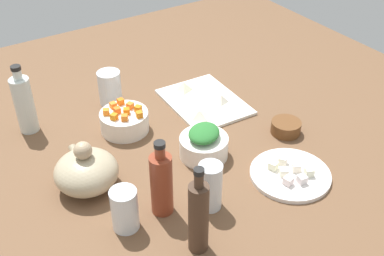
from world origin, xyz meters
TOP-DOWN VIEW (x-y plane):
  - tabletop at (0.00, 0.00)cm, footprint 190.00×190.00cm
  - cutting_board at (15.73, -14.97)cm, footprint 29.91×23.40cm
  - plate_tofu at (-27.43, -13.91)cm, footprint 21.81×21.81cm
  - bowl_greens at (-7.20, 0.67)cm, footprint 13.82×13.82cm
  - bowl_carrots at (16.30, 13.94)cm, footprint 14.70×14.70cm
  - bowl_small_side at (-11.46, -26.48)cm, footprint 9.02×9.02cm
  - teapot at (-1.74, 33.56)cm, footprint 18.21×16.62cm
  - bottle_0 at (32.25, 38.50)cm, footprint 5.80×5.80cm
  - bottle_1 at (-19.74, 21.40)cm, footprint 5.47×5.47cm
  - bottle_2 at (-34.45, 20.51)cm, footprint 4.56×4.56cm
  - drinking_glass_0 at (-19.75, 31.46)cm, footprint 6.51×6.51cm
  - drinking_glass_1 at (-24.82, 10.73)cm, footprint 5.99×5.99cm
  - drinking_glass_2 at (32.99, 10.79)cm, footprint 7.55×7.55cm
  - carrot_cube_0 at (17.52, 11.10)cm, footprint 2.42×2.42cm
  - carrot_cube_1 at (12.58, 15.38)cm, footprint 2.49×2.49cm
  - carrot_cube_2 at (15.35, 13.37)cm, footprint 2.44×2.44cm
  - carrot_cube_3 at (14.67, 17.77)cm, footprint 2.45×2.45cm
  - carrot_cube_4 at (21.14, 12.52)cm, footprint 1.91×1.91cm
  - carrot_cube_5 at (14.70, 9.82)cm, footprint 2.49×2.49cm
  - carrot_cube_6 at (20.49, 15.34)cm, footprint 1.89×1.89cm
  - carrot_cube_7 at (17.30, 15.54)cm, footprint 1.83×1.83cm
  - carrot_cube_8 at (18.26, 18.66)cm, footprint 2.40×2.40cm
  - carrot_cube_9 at (11.69, 11.00)cm, footprint 2.13×2.13cm
  - chopped_greens_mound at (-7.20, 0.67)cm, footprint 12.98×13.32cm
  - tofu_cube_0 at (-31.93, -13.66)cm, footprint 2.46×2.46cm
  - tofu_cube_1 at (-27.10, -11.69)cm, footprint 3.02×3.02cm
  - tofu_cube_2 at (-27.48, -15.77)cm, footprint 3.02×3.02cm
  - tofu_cube_3 at (-23.58, -11.05)cm, footprint 2.82×2.82cm
  - tofu_cube_4 at (-23.31, -14.69)cm, footprint 3.05×3.05cm
  - tofu_cube_5 at (-30.78, -17.35)cm, footprint 2.88×2.88cm
  - tofu_cube_6 at (-30.39, -10.28)cm, footprint 2.62×2.62cm
  - dumpling_0 at (12.13, -19.31)cm, footprint 5.58×5.45cm
  - dumpling_1 at (25.37, -13.01)cm, footprint 7.00×6.74cm
  - dumpling_2 at (8.61, -8.16)cm, footprint 6.47×6.13cm

SIDE VIEW (x-z plane):
  - tabletop at x=0.00cm, z-range 0.00..3.00cm
  - cutting_board at x=15.73cm, z-range 3.00..4.00cm
  - plate_tofu at x=-27.43cm, z-range 3.00..4.20cm
  - bowl_small_side at x=-11.46cm, z-range 3.00..6.89cm
  - dumpling_2 at x=8.61cm, z-range 4.00..6.36cm
  - tofu_cube_0 at x=-31.93cm, z-range 4.20..6.40cm
  - tofu_cube_1 at x=-27.10cm, z-range 4.20..6.40cm
  - tofu_cube_2 at x=-27.48cm, z-range 4.20..6.40cm
  - tofu_cube_3 at x=-23.58cm, z-range 4.20..6.40cm
  - tofu_cube_4 at x=-23.31cm, z-range 4.20..6.40cm
  - tofu_cube_5 at x=-30.78cm, z-range 4.20..6.40cm
  - tofu_cube_6 at x=-30.39cm, z-range 4.20..6.40cm
  - dumpling_0 at x=12.13cm, z-range 4.00..6.64cm
  - dumpling_1 at x=25.37cm, z-range 4.00..6.94cm
  - bowl_greens at x=-7.20cm, z-range 3.00..9.14cm
  - bowl_carrots at x=16.30cm, z-range 3.00..9.26cm
  - teapot at x=-1.74cm, z-range 1.14..15.56cm
  - drinking_glass_0 at x=-19.75cm, z-range 3.00..14.12cm
  - drinking_glass_2 at x=32.99cm, z-range 3.00..14.34cm
  - drinking_glass_1 at x=-24.82cm, z-range 3.00..15.96cm
  - carrot_cube_0 at x=17.52cm, z-range 9.26..11.06cm
  - carrot_cube_1 at x=12.58cm, z-range 9.26..11.06cm
  - carrot_cube_2 at x=15.35cm, z-range 9.26..11.06cm
  - carrot_cube_3 at x=14.67cm, z-range 9.26..11.06cm
  - carrot_cube_4 at x=21.14cm, z-range 9.26..11.06cm
  - carrot_cube_5 at x=14.70cm, z-range 9.26..11.06cm
  - carrot_cube_6 at x=20.49cm, z-range 9.26..11.06cm
  - carrot_cube_7 at x=17.30cm, z-range 9.26..11.06cm
  - carrot_cube_8 at x=18.26cm, z-range 9.26..11.06cm
  - carrot_cube_9 at x=11.69cm, z-range 9.26..11.06cm
  - chopped_greens_mound at x=-7.20cm, z-range 9.14..12.48cm
  - bottle_1 at x=-19.74cm, z-range 1.41..22.42cm
  - bottle_0 at x=32.25cm, z-range 1.43..23.38cm
  - bottle_2 at x=-34.45cm, z-range 1.24..24.53cm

